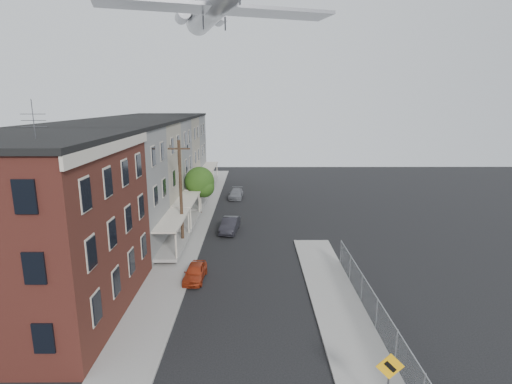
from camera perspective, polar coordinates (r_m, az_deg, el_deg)
sidewalk_left at (r=40.51m, az=-8.79°, el=-4.54°), size 3.00×62.00×0.12m
sidewalk_right at (r=24.05m, az=12.41°, el=-17.36°), size 3.00×26.00×0.12m
curb_left at (r=40.32m, az=-6.75°, el=-4.54°), size 0.15×62.00×0.14m
curb_right at (r=23.79m, az=8.83°, el=-17.54°), size 0.15×26.00×0.14m
corner_building at (r=25.56m, az=-29.55°, el=-4.50°), size 10.31×12.30×12.15m
row_house_a at (r=33.86m, az=-21.83°, el=0.12°), size 11.98×7.00×10.30m
row_house_b at (r=40.33m, az=-18.27°, el=2.30°), size 11.98×7.00×10.30m
row_house_c at (r=46.94m, az=-15.70°, el=3.87°), size 11.98×7.00×10.30m
row_house_d at (r=53.66m, az=-13.76°, el=5.05°), size 11.98×7.00×10.30m
row_house_e at (r=60.44m, az=-12.25°, el=5.96°), size 11.98×7.00×10.30m
chainlink_fence at (r=23.13m, az=16.86°, el=-16.28°), size 0.06×18.06×1.90m
warning_sign at (r=17.44m, az=18.50°, el=-23.51°), size 1.10×0.11×2.80m
utility_pole at (r=33.62m, az=-10.69°, el=-0.06°), size 1.80×0.26×9.00m
street_tree at (r=43.41m, az=-7.90°, el=1.28°), size 3.22×3.20×5.20m
car_near at (r=28.30m, az=-8.70°, el=-11.25°), size 1.50×3.38×1.13m
car_mid at (r=37.79m, az=-3.74°, el=-4.72°), size 1.89×4.21×1.34m
car_far at (r=50.76m, az=-2.87°, el=-0.24°), size 1.87×4.15×1.18m
airplane at (r=41.50m, az=-5.95°, el=25.30°), size 21.51×24.60×7.11m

